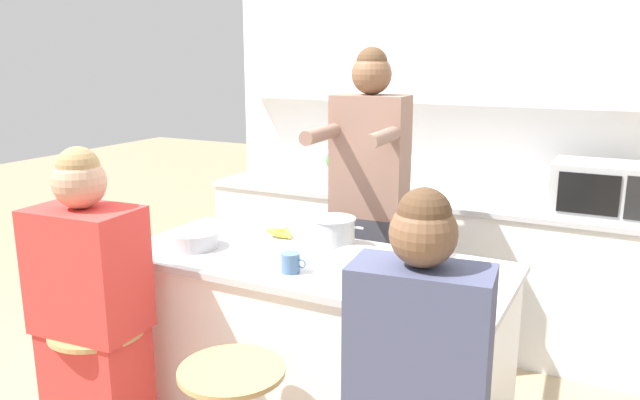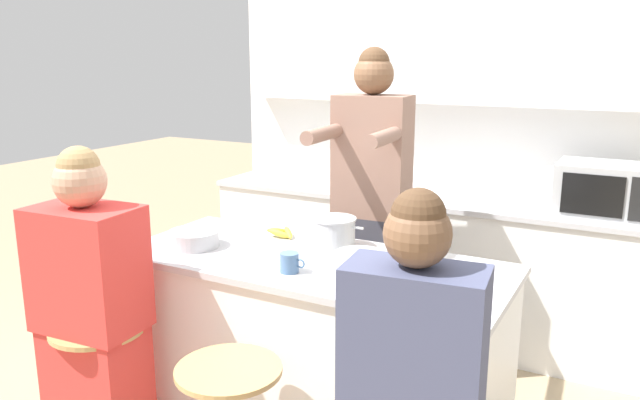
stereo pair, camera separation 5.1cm
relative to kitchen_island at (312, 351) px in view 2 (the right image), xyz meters
The scene contains 15 objects.
wall_back 2.02m from the kitchen_island, 90.00° to the left, with size 2.98×0.22×2.70m.
back_counter 1.41m from the kitchen_island, 90.00° to the left, with size 2.77×0.60×0.90m.
kitchen_island is the anchor object (origin of this frame).
bar_stool_leftmost 0.91m from the kitchen_island, 139.08° to the right, with size 0.39×0.39×0.66m.
person_cooking 0.83m from the kitchen_island, 92.23° to the left, with size 0.42×0.59×1.79m.
person_wrapped_blanket 0.96m from the kitchen_island, 138.94° to the right, with size 0.45×0.32×1.41m.
cooking_pot 0.54m from the kitchen_island, 87.83° to the left, with size 0.29×0.21×0.14m.
fruit_bowl 0.75m from the kitchen_island, 169.65° to the right, with size 0.23×0.23×0.08m.
mixing_bowl_steel 0.52m from the kitchen_island, ahead, with size 0.23×0.23×0.06m.
coffee_cup_near 0.51m from the kitchen_island, 89.26° to the right, with size 0.11×0.08×0.08m.
coffee_cup_far 0.77m from the kitchen_island, 15.46° to the right, with size 0.11×0.08×0.08m.
banana_bunch 0.59m from the kitchen_island, 142.98° to the left, with size 0.16×0.11×0.05m.
juice_carton 0.71m from the kitchen_island, 31.91° to the left, with size 0.07×0.07×0.22m.
microwave 1.83m from the kitchen_island, 52.76° to the left, with size 0.49×0.36×0.29m.
potted_plant 1.63m from the kitchen_island, 111.51° to the left, with size 0.17×0.17×0.25m.
Camera 2 is at (1.27, -2.26, 1.76)m, focal length 35.00 mm.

